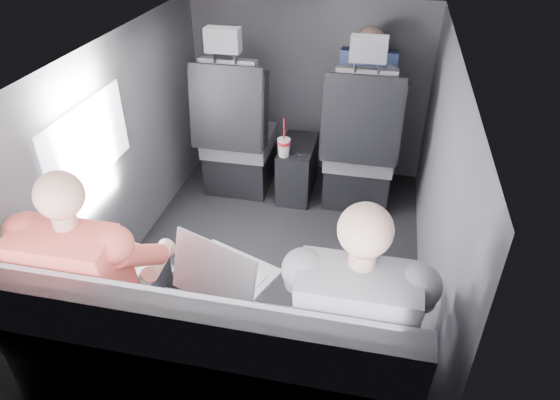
% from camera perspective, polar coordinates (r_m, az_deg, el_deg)
% --- Properties ---
extents(floor, '(2.60, 2.60, 0.00)m').
position_cam_1_polar(floor, '(3.16, -1.00, -7.37)').
color(floor, black).
rests_on(floor, ground).
extents(ceiling, '(2.60, 2.60, 0.00)m').
position_cam_1_polar(ceiling, '(2.50, -1.31, 16.85)').
color(ceiling, '#B2B2AD').
rests_on(ceiling, panel_back).
extents(panel_left, '(0.02, 2.60, 1.35)m').
position_cam_1_polar(panel_left, '(3.08, -17.75, 4.92)').
color(panel_left, '#56565B').
rests_on(panel_left, floor).
extents(panel_right, '(0.02, 2.60, 1.35)m').
position_cam_1_polar(panel_right, '(2.73, 17.60, 1.16)').
color(panel_right, '#56565B').
rests_on(panel_right, floor).
extents(panel_front, '(1.80, 0.02, 1.35)m').
position_cam_1_polar(panel_front, '(3.92, 3.29, 12.61)').
color(panel_front, '#56565B').
rests_on(panel_front, floor).
extents(panel_back, '(1.80, 0.02, 1.35)m').
position_cam_1_polar(panel_back, '(1.81, -10.95, -17.27)').
color(panel_back, '#56565B').
rests_on(panel_back, floor).
extents(side_window, '(0.02, 0.75, 0.42)m').
position_cam_1_polar(side_window, '(2.74, -21.01, 6.04)').
color(side_window, white).
rests_on(side_window, panel_left).
extents(seatbelt, '(0.35, 0.11, 0.59)m').
position_cam_1_polar(seatbelt, '(3.25, 9.46, 10.11)').
color(seatbelt, black).
rests_on(seatbelt, front_seat_right).
extents(front_seat_left, '(0.52, 0.58, 1.26)m').
position_cam_1_polar(front_seat_left, '(3.72, -4.94, 6.68)').
color(front_seat_left, black).
rests_on(front_seat_left, floor).
extents(front_seat_right, '(0.52, 0.58, 1.26)m').
position_cam_1_polar(front_seat_right, '(3.58, 9.08, 5.27)').
color(front_seat_right, black).
rests_on(front_seat_right, floor).
extents(center_console, '(0.24, 0.48, 0.41)m').
position_cam_1_polar(center_console, '(3.75, 2.00, 3.59)').
color(center_console, black).
rests_on(center_console, floor).
extents(rear_bench, '(1.60, 0.57, 0.92)m').
position_cam_1_polar(rear_bench, '(2.23, -7.58, -18.74)').
color(rear_bench, slate).
rests_on(rear_bench, floor).
extents(soda_cup, '(0.09, 0.09, 0.28)m').
position_cam_1_polar(soda_cup, '(3.47, 0.45, 6.12)').
color(soda_cup, white).
rests_on(soda_cup, center_console).
extents(laptop_white, '(0.38, 0.37, 0.26)m').
position_cam_1_polar(laptop_white, '(2.34, -19.49, -6.40)').
color(laptop_white, silver).
rests_on(laptop_white, passenger_rear_left).
extents(laptop_silver, '(0.47, 0.48, 0.28)m').
position_cam_1_polar(laptop_silver, '(2.15, -6.56, -8.26)').
color(laptop_silver, '#B5B5BA').
rests_on(laptop_silver, rear_bench).
extents(laptop_black, '(0.38, 0.40, 0.23)m').
position_cam_1_polar(laptop_black, '(2.07, 8.70, -10.64)').
color(laptop_black, black).
rests_on(laptop_black, passenger_rear_right).
extents(passenger_rear_left, '(0.49, 0.61, 1.21)m').
position_cam_1_polar(passenger_rear_left, '(2.24, -19.65, -8.84)').
color(passenger_rear_left, '#38373D').
rests_on(passenger_rear_left, rear_bench).
extents(passenger_rear_right, '(0.50, 0.62, 1.22)m').
position_cam_1_polar(passenger_rear_right, '(1.97, 8.56, -13.53)').
color(passenger_rear_right, navy).
rests_on(passenger_rear_right, rear_bench).
extents(passenger_front_right, '(0.39, 0.39, 0.78)m').
position_cam_1_polar(passenger_front_right, '(3.67, 9.77, 11.91)').
color(passenger_front_right, navy).
rests_on(passenger_front_right, front_seat_right).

